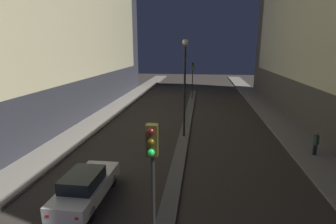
% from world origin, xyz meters
% --- Properties ---
extents(median_strip, '(0.81, 37.65, 0.12)m').
position_xyz_m(median_strip, '(0.00, 19.82, 0.06)').
color(median_strip, '#56544F').
rests_on(median_strip, ground).
extents(traffic_light_near, '(0.32, 0.42, 4.90)m').
position_xyz_m(traffic_light_near, '(0.00, 2.87, 3.70)').
color(traffic_light_near, black).
rests_on(traffic_light_near, median_strip).
extents(traffic_light_mid, '(0.32, 0.42, 4.90)m').
position_xyz_m(traffic_light_mid, '(0.00, 32.13, 3.70)').
color(traffic_light_mid, black).
rests_on(traffic_light_mid, median_strip).
extents(street_lamp, '(0.45, 0.45, 7.50)m').
position_xyz_m(street_lamp, '(0.00, 16.11, 4.90)').
color(street_lamp, black).
rests_on(street_lamp, median_strip).
extents(car_left_lane, '(1.72, 4.50, 1.57)m').
position_xyz_m(car_left_lane, '(-3.88, 6.56, 0.78)').
color(car_left_lane, silver).
rests_on(car_left_lane, ground).
extents(pedestrian_on_right_sidewalk, '(0.34, 0.34, 1.54)m').
position_xyz_m(pedestrian_on_right_sidewalk, '(8.77, 13.36, 0.97)').
color(pedestrian_on_right_sidewalk, black).
rests_on(pedestrian_on_right_sidewalk, sidewalk_right).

